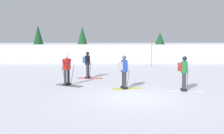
# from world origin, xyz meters

# --- Properties ---
(ground_plane) EXTENTS (120.00, 120.00, 0.00)m
(ground_plane) POSITION_xyz_m (0.00, 0.00, 0.00)
(ground_plane) COLOR white
(far_snow_ridge) EXTENTS (80.00, 9.25, 1.83)m
(far_snow_ridge) POSITION_xyz_m (0.00, 20.30, 0.92)
(far_snow_ridge) COLOR white
(far_snow_ridge) RESTS_ON ground
(skier_blue) EXTENTS (1.64, 0.98, 1.71)m
(skier_blue) POSITION_xyz_m (-0.32, 1.75, 0.96)
(skier_blue) COLOR gold
(skier_blue) RESTS_ON ground
(skier_green) EXTENTS (1.63, 1.00, 1.71)m
(skier_green) POSITION_xyz_m (2.55, 1.13, 0.96)
(skier_green) COLOR silver
(skier_green) RESTS_ON ground
(skier_red) EXTENTS (1.56, 1.14, 1.71)m
(skier_red) POSITION_xyz_m (-3.34, 2.82, 0.92)
(skier_red) COLOR black
(skier_red) RESTS_ON ground
(skier_black) EXTENTS (1.64, 0.99, 1.71)m
(skier_black) POSITION_xyz_m (-2.39, 5.29, 0.95)
(skier_black) COLOR red
(skier_black) RESTS_ON ground
(trail_marker_pole) EXTENTS (0.06, 0.06, 2.34)m
(trail_marker_pole) POSITION_xyz_m (2.88, 11.83, 1.17)
(trail_marker_pole) COLOR #C65614
(trail_marker_pole) RESTS_ON ground
(conifer_far_left) EXTENTS (1.70, 1.70, 3.83)m
(conifer_far_left) POSITION_xyz_m (-3.81, 18.81, 2.22)
(conifer_far_left) COLOR #513823
(conifer_far_left) RESTS_ON ground
(conifer_far_right) EXTENTS (1.75, 1.75, 3.91)m
(conifer_far_right) POSITION_xyz_m (-8.53, 17.74, 2.23)
(conifer_far_right) COLOR #513823
(conifer_far_right) RESTS_ON ground
(conifer_far_centre) EXTENTS (1.88, 1.88, 3.15)m
(conifer_far_centre) POSITION_xyz_m (4.67, 16.96, 1.96)
(conifer_far_centre) COLOR #513823
(conifer_far_centre) RESTS_ON ground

